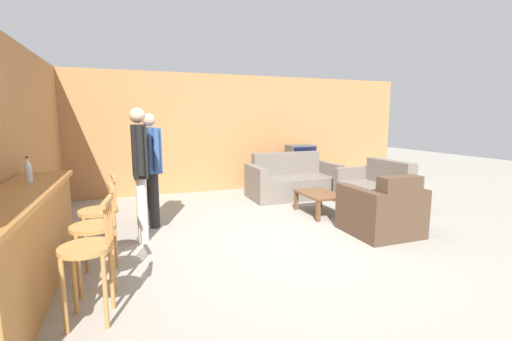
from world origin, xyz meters
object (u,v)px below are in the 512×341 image
at_px(loveseat_right, 377,191).
at_px(couch_far, 292,182).
at_px(bar_chair_mid, 95,233).
at_px(coffee_table, 319,196).
at_px(armchair_near, 382,212).
at_px(tv_unit, 300,177).
at_px(tv, 301,155).
at_px(bottle, 28,170).
at_px(bar_chair_far, 100,217).
at_px(bar_chair_near, 89,256).
at_px(person_by_window, 151,164).
at_px(person_by_counter, 140,166).

bearing_deg(loveseat_right, couch_far, 128.19).
distance_m(bar_chair_mid, coffee_table, 3.72).
bearing_deg(armchair_near, tv_unit, 82.33).
height_order(tv, bottle, bottle).
xyz_separation_m(bar_chair_far, tv, (4.13, 3.13, 0.21)).
xyz_separation_m(bar_chair_near, couch_far, (3.52, 3.49, -0.24)).
height_order(couch_far, tv, tv).
height_order(bar_chair_mid, coffee_table, bar_chair_mid).
height_order(bar_chair_mid, person_by_window, person_by_window).
bearing_deg(tv_unit, person_by_window, -151.81).
xyz_separation_m(bar_chair_mid, armchair_near, (3.67, 0.34, -0.24)).
relative_size(person_by_window, person_by_counter, 0.97).
bearing_deg(bottle, armchair_near, -3.39).
bearing_deg(person_by_counter, coffee_table, 5.52).
distance_m(tv_unit, person_by_counter, 4.47).
bearing_deg(couch_far, bar_chair_far, -146.43).
bearing_deg(coffee_table, couch_far, 83.73).
xyz_separation_m(bar_chair_far, tv_unit, (4.13, 3.13, -0.29)).
distance_m(bar_chair_near, coffee_table, 3.99).
relative_size(loveseat_right, tv, 2.20).
bearing_deg(bar_chair_far, tv, 37.19).
bearing_deg(couch_far, bar_chair_mid, -140.34).
bearing_deg(tv, coffee_table, -109.34).
relative_size(coffee_table, bottle, 3.22).
bearing_deg(loveseat_right, tv_unit, 102.00).
height_order(tv_unit, tv, tv).
bearing_deg(loveseat_right, armchair_near, -126.75).
distance_m(coffee_table, tv, 2.34).
bearing_deg(person_by_counter, person_by_window, 73.56).
xyz_separation_m(coffee_table, person_by_counter, (-2.91, -0.28, 0.70)).
bearing_deg(loveseat_right, person_by_window, 175.94).
relative_size(armchair_near, tv_unit, 0.86).
xyz_separation_m(armchair_near, bottle, (-4.31, 0.26, 0.79)).
bearing_deg(bar_chair_near, person_by_window, 75.41).
xyz_separation_m(bar_chair_far, person_by_counter, (0.46, 0.69, 0.45)).
bearing_deg(bar_chair_near, person_by_counter, 75.99).
distance_m(bar_chair_mid, bottle, 1.03).
height_order(bar_chair_near, loveseat_right, bar_chair_near).
bearing_deg(bar_chair_near, bottle, 118.84).
relative_size(tv, person_by_window, 0.37).
xyz_separation_m(bar_chair_near, loveseat_right, (4.58, 2.13, -0.24)).
xyz_separation_m(loveseat_right, tv_unit, (-0.46, 2.15, -0.05)).
height_order(bar_chair_near, coffee_table, bar_chair_near).
height_order(tv_unit, person_by_counter, person_by_counter).
height_order(coffee_table, tv_unit, tv_unit).
relative_size(bar_chair_far, tv_unit, 0.96).
relative_size(couch_far, bottle, 6.99).
bearing_deg(loveseat_right, bar_chair_mid, -161.20).
xyz_separation_m(armchair_near, person_by_counter, (-3.21, 0.93, 0.69)).
relative_size(couch_far, coffee_table, 2.17).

